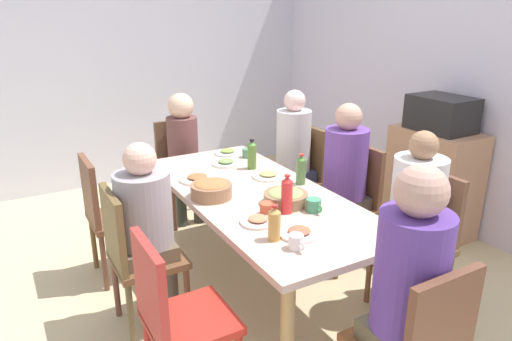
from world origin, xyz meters
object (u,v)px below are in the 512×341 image
object	(u,v)px
person_2	(415,208)
side_cabinet	(432,182)
bottle_1	(287,195)
cup_3	(248,153)
dining_table	(256,204)
bottle_3	(274,224)
person_1	(408,282)
plate_2	(226,163)
person_5	(344,172)
bottle_2	(252,155)
chair_2	(422,234)
plate_4	(198,178)
bowl_0	(286,197)
bowl_1	(211,189)
chair_0	(300,172)
plate_5	(299,233)
person_0	(292,150)
chair_7	(107,211)
chair_3	(174,313)
plate_3	(268,175)
microwave	(442,114)
cup_1	(267,209)
person_6	(147,219)
plate_0	(258,221)
bottle_0	(301,170)
plate_1	(227,152)
chair_5	(351,198)
chair_6	(134,252)
chair_4	(181,164)

from	to	relation	value
person_2	side_cabinet	distance (m)	1.28
bottle_1	cup_3	bearing A→B (deg)	163.23
dining_table	bottle_3	xyz separation A→B (m)	(0.61, -0.24, 0.17)
person_1	plate_2	distance (m)	1.90
person_5	bottle_2	bearing A→B (deg)	-129.56
chair_2	plate_4	xyz separation A→B (m)	(-1.06, -1.05, 0.22)
plate_2	bowl_0	size ratio (longest dim) A/B	0.78
bowl_0	bowl_1	bearing A→B (deg)	-132.54
chair_0	plate_5	world-z (taller)	chair_0
cup_3	plate_2	bearing A→B (deg)	-72.00
person_0	person_2	distance (m)	1.33
chair_7	plate_4	world-z (taller)	chair_7
chair_3	plate_3	distance (m)	1.37
microwave	plate_5	bearing A→B (deg)	-69.71
person_0	bottle_3	distance (m)	1.60
plate_3	cup_1	world-z (taller)	cup_1
person_5	bottle_1	distance (m)	0.82
microwave	plate_4	bearing A→B (deg)	-99.92
person_5	person_6	world-z (taller)	person_5
plate_0	plate_5	world-z (taller)	same
person_1	bottle_1	size ratio (longest dim) A/B	5.49
person_0	plate_2	xyz separation A→B (m)	(0.06, -0.64, 0.01)
bottle_2	bowl_1	bearing A→B (deg)	-53.82
bottle_0	plate_0	bearing A→B (deg)	-55.09
bowl_0	chair_7	bearing A→B (deg)	-136.17
bottle_2	plate_0	bearing A→B (deg)	-26.99
chair_7	plate_1	size ratio (longest dim) A/B	4.31
plate_1	cup_1	size ratio (longest dim) A/B	1.73
bottle_1	bottle_3	bearing A→B (deg)	-43.37
person_2	side_cabinet	xyz separation A→B (m)	(-0.72, 1.03, -0.26)
dining_table	plate_2	size ratio (longest dim) A/B	9.58
bowl_1	chair_2	bearing A→B (deg)	56.33
chair_3	plate_1	xyz separation A→B (m)	(-1.51, 1.03, 0.22)
plate_4	side_cabinet	size ratio (longest dim) A/B	0.28
plate_1	dining_table	bearing A→B (deg)	-14.14
person_6	cup_3	size ratio (longest dim) A/B	9.58
chair_2	plate_5	xyz separation A→B (m)	(-0.03, -0.91, 0.22)
person_5	plate_5	world-z (taller)	person_5
person_0	plate_5	xyz separation A→B (m)	(1.30, -0.82, 0.01)
chair_0	chair_7	bearing A→B (deg)	-90.00
plate_4	cup_1	distance (m)	0.74
chair_5	plate_2	world-z (taller)	chair_5
chair_5	plate_4	distance (m)	1.15
cup_1	bottle_1	distance (m)	0.14
dining_table	chair_5	distance (m)	0.83
person_5	person_6	xyz separation A→B (m)	(0.00, -1.45, -0.04)
chair_0	chair_6	distance (m)	1.76
chair_2	chair_7	world-z (taller)	same
person_0	chair_4	world-z (taller)	person_0
bowl_1	bottle_0	bearing A→B (deg)	82.62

